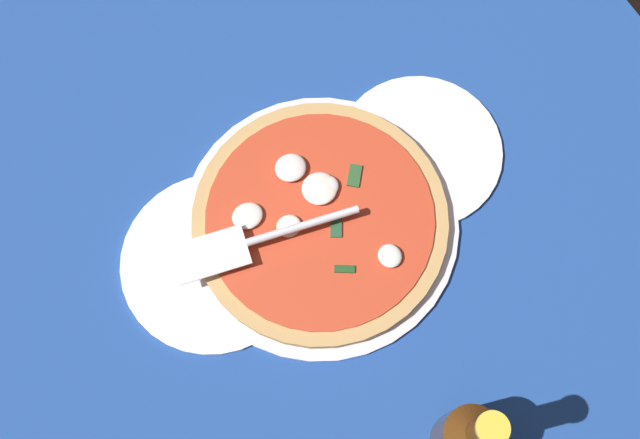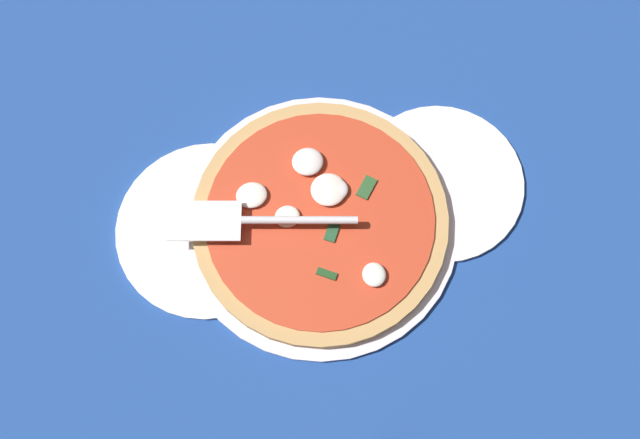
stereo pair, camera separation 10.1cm
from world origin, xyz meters
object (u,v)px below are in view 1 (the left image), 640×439
dinner_plate_left (420,151)px  dinner_plate_right (214,262)px  beer_bottle (468,436)px  pizza (319,219)px  pizza_server (257,240)px

dinner_plate_left → dinner_plate_right: (31.18, 0.16, 0.00)cm
dinner_plate_right → beer_bottle: beer_bottle is taller
dinner_plate_right → pizza: size_ratio=0.72×
dinner_plate_left → dinner_plate_right: size_ratio=0.93×
dinner_plate_left → pizza: bearing=7.5°
dinner_plate_right → pizza: 14.61cm
dinner_plate_left → dinner_plate_right: bearing=0.3°
dinner_plate_right → dinner_plate_left: bearing=-179.7°
pizza → beer_bottle: bearing=91.4°
dinner_plate_left → beer_bottle: bearing=64.9°
dinner_plate_right → pizza_server: size_ratio=1.00×
dinner_plate_right → pizza: bearing=172.0°
beer_bottle → pizza_server: bearing=-74.0°
pizza_server → beer_bottle: 34.12cm
pizza → beer_bottle: (-0.78, 31.96, 6.01)cm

